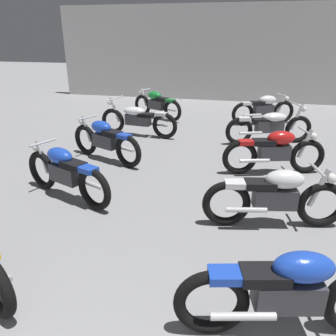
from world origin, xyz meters
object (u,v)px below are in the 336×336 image
motorcycle_left_row_5 (157,104)px  motorcycle_right_row_4 (270,126)px  motorcycle_left_row_4 (138,119)px  motorcycle_right_row_5 (264,109)px  motorcycle_right_row_3 (275,151)px  motorcycle_right_row_1 (289,291)px  motorcycle_left_row_3 (105,140)px  motorcycle_right_row_2 (276,196)px  motorcycle_left_row_2 (65,172)px

motorcycle_left_row_5 → motorcycle_right_row_4: (3.36, -1.93, -0.01)m
motorcycle_left_row_4 → motorcycle_right_row_5: bearing=31.9°
motorcycle_left_row_4 → motorcycle_right_row_3: motorcycle_left_row_4 is taller
motorcycle_left_row_4 → motorcycle_right_row_4: (3.34, 0.09, 0.00)m
motorcycle_right_row_1 → motorcycle_left_row_5: bearing=112.8°
motorcycle_left_row_3 → motorcycle_right_row_2: size_ratio=0.94×
motorcycle_left_row_5 → motorcycle_right_row_5: size_ratio=0.97×
motorcycle_left_row_3 → motorcycle_left_row_4: 1.92m
motorcycle_left_row_4 → motorcycle_right_row_1: 6.50m
motorcycle_left_row_3 → motorcycle_right_row_1: 4.99m
motorcycle_left_row_3 → motorcycle_right_row_3: size_ratio=0.96×
motorcycle_left_row_2 → motorcycle_left_row_5: size_ratio=1.04×
motorcycle_right_row_1 → motorcycle_right_row_5: 7.69m
motorcycle_left_row_2 → motorcycle_right_row_4: motorcycle_right_row_4 is taller
motorcycle_left_row_2 → motorcycle_right_row_2: same height
motorcycle_right_row_2 → motorcycle_left_row_2: bearing=177.7°
motorcycle_left_row_3 → motorcycle_left_row_5: same height
motorcycle_left_row_3 → motorcycle_right_row_2: 3.82m
motorcycle_left_row_2 → motorcycle_left_row_5: bearing=90.1°
motorcycle_left_row_2 → motorcycle_right_row_4: 5.05m
motorcycle_left_row_5 → motorcycle_right_row_1: same height
motorcycle_left_row_4 → motorcycle_right_row_1: size_ratio=1.12×
motorcycle_right_row_2 → motorcycle_right_row_4: (0.12, 3.91, -0.01)m
motorcycle_left_row_2 → motorcycle_left_row_3: 1.78m
motorcycle_right_row_3 → motorcycle_right_row_5: (-0.07, 3.89, 0.00)m
motorcycle_left_row_3 → motorcycle_right_row_1: (3.30, -3.74, 0.00)m
motorcycle_right_row_1 → motorcycle_right_row_5: size_ratio=1.05×
motorcycle_left_row_4 → motorcycle_left_row_2: bearing=-90.2°
motorcycle_right_row_5 → motorcycle_left_row_3: bearing=-130.4°
motorcycle_right_row_1 → motorcycle_right_row_4: 5.75m
motorcycle_left_row_2 → motorcycle_right_row_3: 3.81m
motorcycle_left_row_2 → motorcycle_right_row_1: (3.22, -1.97, 0.00)m
motorcycle_left_row_5 → motorcycle_right_row_2: size_ratio=0.92×
motorcycle_right_row_2 → motorcycle_right_row_5: same height
motorcycle_right_row_3 → motorcycle_right_row_4: motorcycle_right_row_4 is taller
motorcycle_left_row_2 → motorcycle_left_row_5: 5.71m
motorcycle_right_row_2 → motorcycle_left_row_4: bearing=130.1°
motorcycle_right_row_1 → motorcycle_right_row_3: (0.12, 3.80, 0.00)m
motorcycle_right_row_3 → motorcycle_right_row_5: same height
motorcycle_left_row_4 → motorcycle_right_row_1: bearing=-60.4°
motorcycle_left_row_4 → motorcycle_right_row_4: 3.34m
motorcycle_left_row_5 → motorcycle_right_row_3: (3.35, -3.88, 0.00)m
motorcycle_right_row_2 → motorcycle_right_row_3: same height
motorcycle_left_row_3 → motorcycle_right_row_4: size_ratio=0.89×
motorcycle_left_row_4 → motorcycle_right_row_2: size_ratio=1.11×
motorcycle_right_row_1 → motorcycle_right_row_5: (0.05, 7.69, 0.00)m
motorcycle_left_row_5 → motorcycle_right_row_4: motorcycle_right_row_4 is taller
motorcycle_left_row_5 → motorcycle_right_row_5: 3.28m
motorcycle_right_row_2 → motorcycle_right_row_4: 3.91m
motorcycle_left_row_4 → motorcycle_left_row_5: 2.02m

